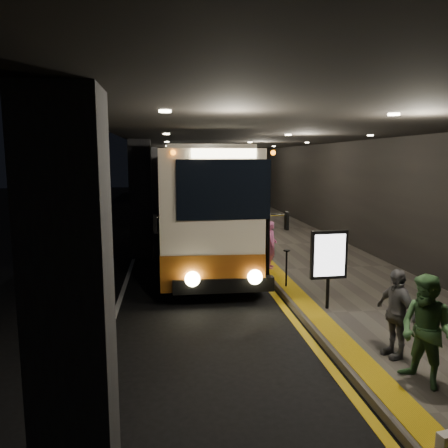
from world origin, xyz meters
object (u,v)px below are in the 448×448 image
info_sign (329,256)px  coach_second (189,187)px  passenger_boarding (271,245)px  coach_third (184,177)px  passenger_waiting_green (426,331)px  bag_plain (447,445)px  passenger_waiting_grey (396,313)px  coach_main (203,206)px  stanchion_post (286,269)px

info_sign → coach_second: bearing=93.7°
passenger_boarding → info_sign: info_sign is taller
coach_third → passenger_waiting_green: coach_third is taller
info_sign → bag_plain: bearing=-98.0°
coach_third → passenger_boarding: bearing=-84.5°
coach_third → passenger_waiting_grey: 37.38m
coach_main → passenger_waiting_green: bearing=-73.7°
coach_main → passenger_waiting_green: (2.63, -10.60, -0.85)m
coach_second → coach_main: bearing=-86.6°
passenger_boarding → passenger_waiting_grey: bearing=-158.2°
coach_second → passenger_waiting_grey: bearing=-79.6°
coach_second → passenger_waiting_grey: 22.51m
coach_third → passenger_waiting_grey: (2.46, -37.29, -0.87)m
coach_second → passenger_waiting_grey: coach_second is taller
passenger_waiting_green → passenger_waiting_grey: 1.02m
coach_third → bag_plain: (1.72, -39.92, -1.53)m
passenger_waiting_green → bag_plain: bearing=-46.2°
coach_second → coach_third: bearing=93.1°
coach_main → bag_plain: 12.47m
coach_main → coach_second: coach_main is taller
passenger_waiting_green → info_sign: size_ratio=0.95×
passenger_waiting_green → bag_plain: size_ratio=6.02×
coach_main → passenger_waiting_grey: (2.68, -9.58, -0.93)m
coach_main → coach_second: 12.76m
coach_third → stanchion_post: (1.67, -32.82, -1.16)m
coach_main → passenger_boarding: bearing=-54.9°
passenger_waiting_grey → bag_plain: passenger_waiting_grey is taller
coach_main → bag_plain: bearing=-78.5°
coach_second → info_sign: size_ratio=6.44×
coach_second → passenger_waiting_green: size_ratio=6.82×
info_sign → coach_main: bearing=105.9°
passenger_waiting_grey → bag_plain: 2.81m
passenger_waiting_grey → stanchion_post: 4.55m
bag_plain → info_sign: (0.45, 5.23, 1.13)m
passenger_boarding → stanchion_post: (-0.05, -2.09, -0.26)m
passenger_waiting_grey → bag_plain: (-0.74, -2.63, -0.66)m
coach_third → passenger_waiting_green: bearing=-84.1°
bag_plain → stanchion_post: (-0.05, 7.10, 0.37)m
passenger_waiting_green → bag_plain: passenger_waiting_green is taller
coach_second → coach_third: 14.95m
coach_second → passenger_waiting_green: bearing=-80.0°
passenger_boarding → bag_plain: passenger_boarding is taller
coach_main → passenger_waiting_grey: bearing=-72.0°
coach_main → stanchion_post: coach_main is taller
coach_third → stanchion_post: size_ratio=11.85×
coach_second → stanchion_post: coach_second is taller
passenger_boarding → stanchion_post: passenger_boarding is taller
coach_third → info_sign: size_ratio=6.48×
passenger_boarding → info_sign: 4.01m
coach_third → passenger_boarding: size_ratio=7.86×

